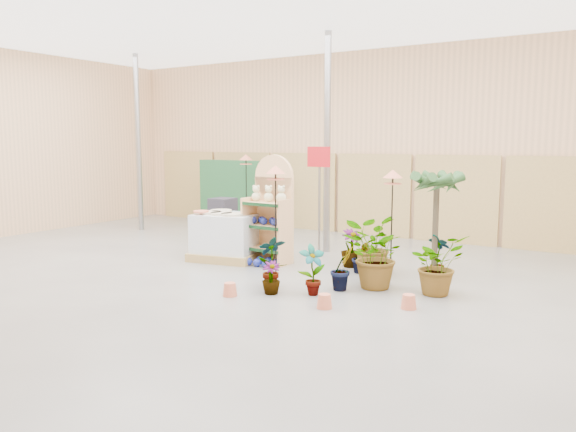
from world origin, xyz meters
name	(u,v)px	position (x,y,z in m)	size (l,w,h in m)	color
room	(254,147)	(0.00, 0.91, 2.21)	(15.20, 12.10, 4.70)	slate
display_shelf	(271,213)	(-0.41, 2.04, 0.94)	(0.88, 0.58, 2.06)	#DFA972
teddy_bears	(269,195)	(-0.39, 1.94, 1.30)	(0.76, 0.19, 0.32)	beige
gazing_balls_shelf	(268,221)	(-0.41, 1.92, 0.81)	(0.76, 0.26, 0.14)	navy
gazing_balls_floor	(263,262)	(-0.35, 1.65, 0.07)	(0.63, 0.39, 0.15)	navy
pallet_stack	(227,237)	(-1.28, 1.76, 0.45)	(1.46, 1.29, 0.95)	#A7884D
charcoal_planters	(223,220)	(-2.65, 3.36, 0.50)	(0.50, 0.50, 1.00)	black
trellis_stock	(232,194)	(-3.80, 5.20, 0.90)	(2.00, 0.30, 1.80)	#20552E
offer_sign	(319,179)	(0.10, 2.98, 1.57)	(0.50, 0.08, 2.20)	gray
bird_table_front	(276,173)	(0.20, 1.25, 1.76)	(0.34, 0.34, 1.90)	black
bird_table_right	(393,177)	(1.91, 2.30, 1.69)	(0.34, 0.34, 1.82)	black
bird_table_back	(246,160)	(-2.78, 4.46, 1.84)	(0.34, 0.34, 1.98)	black
palm	(437,181)	(2.64, 2.44, 1.64)	(0.70, 0.70, 1.91)	#453C2C
potted_plant_0	(271,262)	(0.66, 0.43, 0.42)	(0.44, 0.30, 0.84)	#264C22
potted_plant_2	(373,256)	(2.04, 1.22, 0.53)	(0.95, 0.82, 1.05)	#264C22
potted_plant_4	(438,256)	(2.70, 2.47, 0.38)	(0.40, 0.27, 0.76)	#264C22
potted_plant_5	(361,257)	(1.43, 2.11, 0.28)	(0.31, 0.25, 0.57)	#264C22
potted_plant_6	(371,246)	(1.59, 2.19, 0.49)	(0.88, 0.76, 0.98)	#264C22
potted_plant_7	(271,278)	(0.86, 0.12, 0.25)	(0.28, 0.28, 0.50)	#264C22
potted_plant_8	(312,270)	(1.42, 0.40, 0.39)	(0.41, 0.28, 0.77)	#264C22
potted_plant_9	(342,268)	(1.67, 0.90, 0.34)	(0.38, 0.30, 0.69)	#264C22
potted_plant_10	(437,265)	(2.99, 1.44, 0.46)	(0.82, 0.71, 0.92)	#264C22
potted_plant_11	(351,248)	(1.08, 2.45, 0.35)	(0.39, 0.39, 0.70)	#264C22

